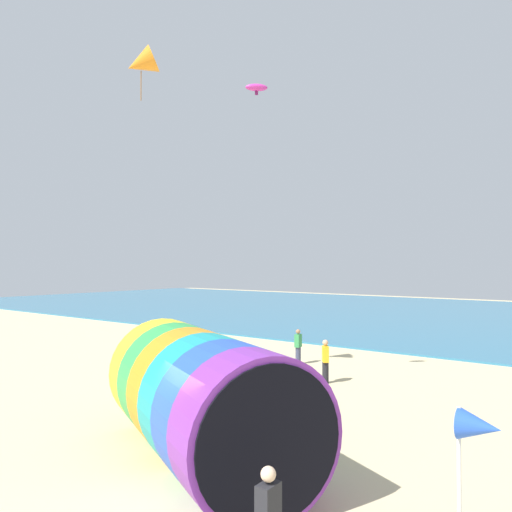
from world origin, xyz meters
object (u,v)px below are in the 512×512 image
Objects in this scene: giant_inflatable_tube at (202,398)px; bystander_near_water at (325,361)px; kite_magenta_parafoil at (256,88)px; beach_flag at (477,438)px; bystander_mid_beach at (298,347)px; kite_orange_delta at (141,63)px.

giant_inflatable_tube reaches higher than bystander_near_water.
kite_magenta_parafoil is (-2.85, 5.76, 9.25)m from giant_inflatable_tube.
bystander_mid_beach is at bearing 129.21° from beach_flag.
beach_flag reaches higher than bystander_near_water.
kite_orange_delta is (-6.64, 3.74, 10.38)m from giant_inflatable_tube.
giant_inflatable_tube is at bearing 160.27° from beach_flag.
kite_orange_delta is at bearing -138.27° from bystander_near_water.
kite_magenta_parafoil is 11.18m from bystander_mid_beach.
kite_orange_delta is at bearing 155.15° from beach_flag.
bystander_near_water is at bearing 62.32° from kite_magenta_parafoil.
bystander_near_water is 0.57× the size of beach_flag.
kite_magenta_parafoil is at bearing -74.06° from bystander_mid_beach.
kite_orange_delta is at bearing 150.64° from giant_inflatable_tube.
giant_inflatable_tube is 12.88m from kite_orange_delta.
kite_orange_delta reaches higher than bystander_near_water.
bystander_near_water is 1.05× the size of bystander_mid_beach.
giant_inflatable_tube is 11.55m from bystander_mid_beach.
bystander_near_water reaches higher than bystander_mid_beach.
giant_inflatable_tube is 2.50× the size of beach_flag.
kite_magenta_parafoil is 0.28× the size of beach_flag.
kite_orange_delta is (-3.79, -2.03, 1.13)m from kite_magenta_parafoil.
giant_inflatable_tube is 6.80m from beach_flag.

